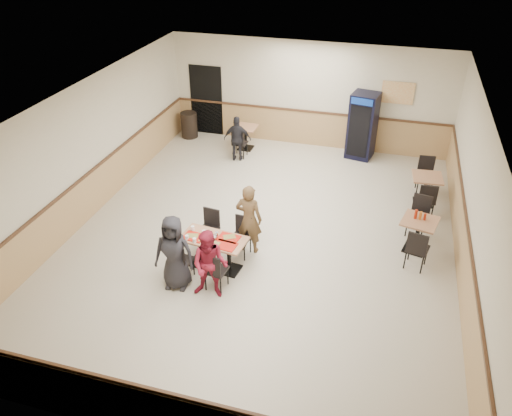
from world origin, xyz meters
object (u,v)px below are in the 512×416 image
(diner_woman_left, at_px, (174,253))
(diner_woman_right, at_px, (210,265))
(main_table, at_px, (214,248))
(diner_man_opposite, at_px, (249,219))
(side_table_near, at_px, (418,230))
(trash_bin, at_px, (189,125))
(pepsi_cooler, at_px, (362,126))
(lone_diner, at_px, (237,139))
(back_table, at_px, (246,134))
(side_table_far, at_px, (426,186))

(diner_woman_left, relative_size, diner_woman_right, 1.09)
(main_table, distance_m, diner_woman_right, 0.87)
(diner_man_opposite, relative_size, side_table_near, 1.86)
(main_table, relative_size, trash_bin, 1.73)
(pepsi_cooler, bearing_deg, main_table, -99.95)
(main_table, distance_m, pepsi_cooler, 6.26)
(side_table_near, bearing_deg, diner_man_opposite, -164.21)
(diner_woman_right, relative_size, trash_bin, 1.78)
(trash_bin, bearing_deg, diner_woman_left, -69.70)
(lone_diner, distance_m, back_table, 0.79)
(back_table, distance_m, trash_bin, 1.93)
(lone_diner, bearing_deg, main_table, 91.98)
(side_table_far, bearing_deg, side_table_near, -94.73)
(side_table_far, bearing_deg, diner_woman_right, -130.13)
(diner_woman_right, distance_m, back_table, 6.36)
(diner_woman_right, distance_m, side_table_far, 5.81)
(diner_woman_left, xyz_separation_m, lone_diner, (-0.51, 5.38, -0.11))
(main_table, height_order, diner_man_opposite, diner_man_opposite)
(diner_woman_right, bearing_deg, diner_woman_left, 168.88)
(main_table, bearing_deg, diner_man_opposite, 62.10)
(lone_diner, bearing_deg, back_table, -100.16)
(diner_woman_right, height_order, side_table_far, diner_woman_right)
(diner_woman_right, distance_m, lone_diner, 5.60)
(diner_woman_left, bearing_deg, pepsi_cooler, 60.82)
(side_table_near, bearing_deg, main_table, -156.52)
(side_table_far, bearing_deg, diner_woman_left, -135.69)
(side_table_near, bearing_deg, pepsi_cooler, 110.60)
(diner_woman_left, height_order, lone_diner, diner_woman_left)
(diner_man_opposite, distance_m, side_table_far, 4.55)
(main_table, height_order, diner_woman_left, diner_woman_left)
(main_table, height_order, diner_woman_right, diner_woman_right)
(trash_bin, bearing_deg, diner_man_opposite, -56.20)
(lone_diner, height_order, back_table, lone_diner)
(diner_man_opposite, relative_size, trash_bin, 1.96)
(lone_diner, bearing_deg, side_table_far, 158.17)
(diner_woman_left, bearing_deg, diner_woman_right, -13.24)
(lone_diner, xyz_separation_m, trash_bin, (-1.90, 1.12, -0.25))
(pepsi_cooler, distance_m, trash_bin, 5.16)
(diner_woman_right, xyz_separation_m, diner_man_opposite, (0.27, 1.52, 0.07))
(diner_man_opposite, xyz_separation_m, trash_bin, (-3.39, 5.07, -0.37))
(diner_woman_right, bearing_deg, back_table, 96.72)
(diner_woman_left, distance_m, side_table_far, 6.24)
(back_table, xyz_separation_m, pepsi_cooler, (3.24, 0.39, 0.46))
(diner_woman_left, relative_size, trash_bin, 1.94)
(diner_man_opposite, bearing_deg, diner_woman_right, 82.63)
(back_table, relative_size, pepsi_cooler, 0.37)
(side_table_near, height_order, pepsi_cooler, pepsi_cooler)
(pepsi_cooler, relative_size, trash_bin, 2.37)
(diner_man_opposite, distance_m, back_table, 4.96)
(main_table, relative_size, back_table, 1.96)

